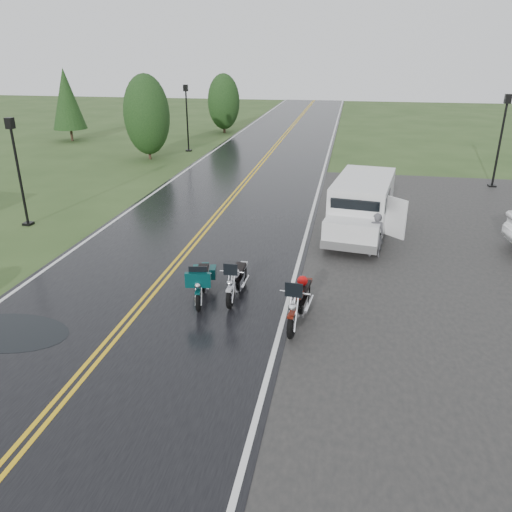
{
  "coord_description": "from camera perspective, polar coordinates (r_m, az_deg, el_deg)",
  "views": [
    {
      "loc": [
        5.14,
        -10.54,
        6.28
      ],
      "look_at": [
        2.8,
        2.0,
        1.0
      ],
      "focal_mm": 35.0,
      "sensor_mm": 36.0,
      "label": 1
    }
  ],
  "objects": [
    {
      "name": "tree_left_mid",
      "position": [
        31.99,
        -12.31,
        14.58
      ],
      "size": [
        2.76,
        2.76,
        4.32
      ],
      "primitive_type": null,
      "color": "#1E3D19",
      "rests_on": "ground"
    },
    {
      "name": "lamp_post_far_right",
      "position": [
        27.14,
        26.12,
        11.67
      ],
      "size": [
        0.38,
        0.38,
        4.46
      ],
      "primitive_type": null,
      "color": "black",
      "rests_on": "ground"
    },
    {
      "name": "lamp_post_far_left",
      "position": [
        34.17,
        -7.88,
        15.32
      ],
      "size": [
        0.37,
        0.37,
        4.3
      ],
      "primitive_type": null,
      "color": "black",
      "rests_on": "ground"
    },
    {
      "name": "lamp_post_near_left",
      "position": [
        20.82,
        -25.47,
        8.59
      ],
      "size": [
        0.35,
        0.35,
        4.09
      ],
      "primitive_type": null,
      "color": "black",
      "rests_on": "ground"
    },
    {
      "name": "motorcycle_red",
      "position": [
        11.53,
        4.15,
        -6.7
      ],
      "size": [
        1.05,
        2.34,
        1.34
      ],
      "primitive_type": null,
      "rotation": [
        0.0,
        0.0,
        -0.1
      ],
      "color": "#501209",
      "rests_on": "ground"
    },
    {
      "name": "motorcycle_teal",
      "position": [
        12.77,
        -6.62,
        -4.08
      ],
      "size": [
        1.08,
        2.14,
        1.21
      ],
      "primitive_type": null,
      "rotation": [
        0.0,
        0.0,
        0.17
      ],
      "color": "#043535",
      "rests_on": "ground"
    },
    {
      "name": "tree_left_far",
      "position": [
        42.11,
        -3.69,
        16.56
      ],
      "size": [
        2.57,
        2.57,
        3.95
      ],
      "primitive_type": null,
      "color": "#1E3D19",
      "rests_on": "ground"
    },
    {
      "name": "ground",
      "position": [
        13.3,
        -13.65,
        -6.38
      ],
      "size": [
        120.0,
        120.0,
        0.0
      ],
      "primitive_type": "plane",
      "color": "#2D471E",
      "rests_on": "ground"
    },
    {
      "name": "van_white",
      "position": [
        16.96,
        8.42,
        4.22
      ],
      "size": [
        2.72,
        5.51,
        2.07
      ],
      "primitive_type": null,
      "rotation": [
        0.0,
        0.0,
        -0.14
      ],
      "color": "silver",
      "rests_on": "ground"
    },
    {
      "name": "person_at_van",
      "position": [
        16.54,
        13.49,
        2.27
      ],
      "size": [
        0.56,
        0.39,
        1.48
      ],
      "primitive_type": "imported",
      "rotation": [
        0.0,
        0.0,
        3.21
      ],
      "color": "#4C4C51",
      "rests_on": "ground"
    },
    {
      "name": "pine_left_far",
      "position": [
        40.4,
        -20.73,
        15.74
      ],
      "size": [
        2.41,
        2.41,
        5.02
      ],
      "primitive_type": null,
      "color": "#1E3D19",
      "rests_on": "ground"
    },
    {
      "name": "road",
      "position": [
        22.08,
        -3.36,
        5.97
      ],
      "size": [
        8.0,
        100.0,
        0.04
      ],
      "primitive_type": "cube",
      "color": "black",
      "rests_on": "ground"
    },
    {
      "name": "motorcycle_silver",
      "position": [
        12.83,
        -2.99,
        -3.84
      ],
      "size": [
        0.75,
        2.02,
        1.19
      ],
      "primitive_type": null,
      "rotation": [
        0.0,
        0.0,
        -0.01
      ],
      "color": "#AFB1B7",
      "rests_on": "ground"
    }
  ]
}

